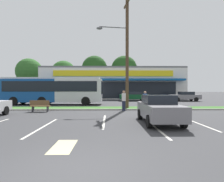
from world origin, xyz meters
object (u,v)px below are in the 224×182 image
Objects in this scene: car_2 at (159,109)px; pedestrian_by_pole at (145,101)px; pedestrian_near_bench at (124,101)px; car_1 at (134,96)px; utility_pole at (126,49)px; city_bus at (53,90)px; car_3 at (185,96)px; bus_stop_bench at (40,106)px.

car_2 is 5.88m from pedestrian_by_pole.
pedestrian_near_bench reaches higher than pedestrian_by_pole.
pedestrian_by_pole is at bearing 176.72° from car_2.
car_1 is at bearing 176.52° from car_2.
pedestrian_near_bench is (-0.29, -1.44, -4.74)m from utility_pole.
pedestrian_by_pole is (1.51, -1.65, -4.77)m from utility_pole.
utility_pole is at bearing 78.94° from car_1.
pedestrian_near_bench is at bearing -38.71° from city_bus.
car_3 is (7.85, -0.46, 0.01)m from car_1.
car_2 is (8.45, -5.49, 0.29)m from bus_stop_bench.
pedestrian_by_pole is (8.78, 0.39, 0.35)m from bus_stop_bench.
bus_stop_bench is at bearing 163.51° from pedestrian_by_pole.
bus_stop_bench is at bearing -164.35° from utility_pole.
bus_stop_bench is (1.05, -7.32, -1.26)m from city_bus.
pedestrian_by_pole is at bearing 110.20° from pedestrian_near_bench.
car_2 is 2.56× the size of pedestrian_by_pole.
car_1 is (10.69, 6.82, -1.01)m from city_bus.
bus_stop_bench is 7.02m from pedestrian_near_bench.
car_1 is at bearing -164.31° from pedestrian_near_bench.
city_bus is 15.97m from car_2.
pedestrian_near_bench reaches higher than car_3.
city_bus reaches higher than bus_stop_bench.
utility_pole is 13.26m from car_1.
city_bus reaches higher than car_1.
pedestrian_by_pole reaches higher than bus_stop_bench.
pedestrian_near_bench reaches higher than bus_stop_bench.
car_2 is at bearing 64.73° from car_3.
bus_stop_bench is 17.12m from car_1.
pedestrian_by_pole reaches higher than car_3.
utility_pole is at bearing -164.65° from pedestrian_near_bench.
utility_pole reaches higher than city_bus.
car_1 is at bearing -3.36° from car_3.
car_1 is at bearing -124.28° from bus_stop_bench.
car_2 reaches higher than bus_stop_bench.
city_bus is 7.44× the size of bus_stop_bench.
pedestrian_near_bench is at bearing -175.12° from bus_stop_bench.
utility_pole is at bearing -31.17° from city_bus.
pedestrian_near_bench is (-1.47, 6.08, 0.09)m from car_2.
utility_pole reaches higher than car_3.
bus_stop_bench is 0.36× the size of car_1.
car_3 is (17.49, 13.68, 0.26)m from bus_stop_bench.
pedestrian_near_bench is 1.81m from pedestrian_by_pole.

